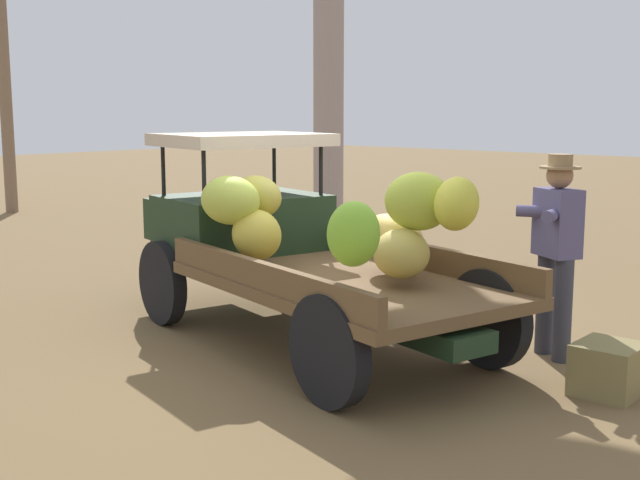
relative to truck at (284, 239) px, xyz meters
name	(u,v)px	position (x,y,z in m)	size (l,w,h in m)	color
ground_plane	(326,343)	(-0.49, -0.04, -0.90)	(60.00, 60.00, 0.00)	brown
truck	(284,239)	(0.00, 0.00, 0.00)	(4.65, 2.54, 1.85)	#1C311C
farmer	(556,243)	(-2.19, -1.00, 0.09)	(0.57, 0.54, 1.73)	#383946
wooden_crate	(608,369)	(-2.94, -0.43, -0.71)	(0.48, 0.45, 0.38)	olive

